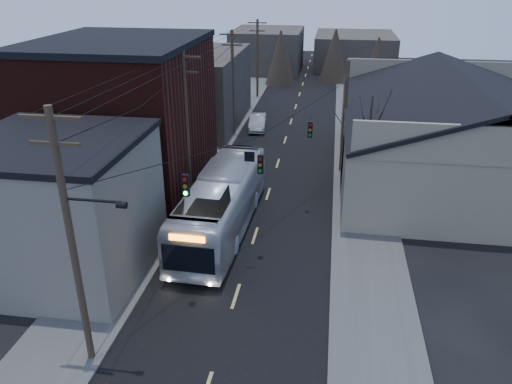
# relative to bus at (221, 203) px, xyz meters

# --- Properties ---
(road_surface) EXTENTS (9.00, 110.00, 0.02)m
(road_surface) POSITION_rel_bus_xyz_m (2.07, 15.60, -1.79)
(road_surface) COLOR black
(road_surface) RESTS_ON ground
(sidewalk_left) EXTENTS (4.00, 110.00, 0.12)m
(sidewalk_left) POSITION_rel_bus_xyz_m (-4.43, 15.60, -1.74)
(sidewalk_left) COLOR #474744
(sidewalk_left) RESTS_ON ground
(sidewalk_right) EXTENTS (4.00, 110.00, 0.12)m
(sidewalk_right) POSITION_rel_bus_xyz_m (8.57, 15.60, -1.74)
(sidewalk_right) COLOR #474744
(sidewalk_right) RESTS_ON ground
(building_clapboard) EXTENTS (8.00, 8.00, 7.00)m
(building_clapboard) POSITION_rel_bus_xyz_m (-6.93, -5.40, 1.70)
(building_clapboard) COLOR #6C675A
(building_clapboard) RESTS_ON ground
(building_brick) EXTENTS (10.00, 12.00, 10.00)m
(building_brick) POSITION_rel_bus_xyz_m (-7.93, 5.60, 3.20)
(building_brick) COLOR black
(building_brick) RESTS_ON ground
(building_left_far) EXTENTS (9.00, 14.00, 7.00)m
(building_left_far) POSITION_rel_bus_xyz_m (-7.43, 21.60, 1.70)
(building_left_far) COLOR #37322C
(building_left_far) RESTS_ON ground
(warehouse) EXTENTS (16.16, 20.60, 7.73)m
(warehouse) POSITION_rel_bus_xyz_m (15.07, 10.60, 0.90)
(warehouse) COLOR #7B735A
(warehouse) RESTS_ON ground
(building_far_left) EXTENTS (10.00, 12.00, 6.00)m
(building_far_left) POSITION_rel_bus_xyz_m (-3.93, 50.60, 1.20)
(building_far_left) COLOR #37322C
(building_far_left) RESTS_ON ground
(building_far_right) EXTENTS (12.00, 14.00, 5.00)m
(building_far_right) POSITION_rel_bus_xyz_m (9.07, 55.60, 0.70)
(building_far_right) COLOR #37322C
(building_far_right) RESTS_ON ground
(bare_tree) EXTENTS (0.40, 0.40, 7.20)m
(bare_tree) POSITION_rel_bus_xyz_m (8.57, 5.60, 1.80)
(bare_tree) COLOR black
(bare_tree) RESTS_ON ground
(utility_lines) EXTENTS (11.24, 45.28, 10.50)m
(utility_lines) POSITION_rel_bus_xyz_m (-1.04, 9.74, 3.16)
(utility_lines) COLOR #382B1E
(utility_lines) RESTS_ON ground
(bus) EXTENTS (3.45, 12.99, 3.59)m
(bus) POSITION_rel_bus_xyz_m (0.00, 0.00, 0.00)
(bus) COLOR silver
(bus) RESTS_ON ground
(parked_car) EXTENTS (1.90, 4.50, 1.44)m
(parked_car) POSITION_rel_bus_xyz_m (-0.93, 20.51, -1.07)
(parked_car) COLOR #9DA1A5
(parked_car) RESTS_ON ground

